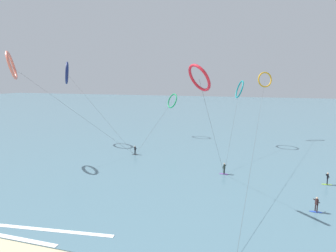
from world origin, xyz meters
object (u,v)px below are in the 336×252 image
kite_coral (12,65)px  surfer_cobalt (316,206)px  kite_navy (67,73)px  kite_amber (265,80)px  surfer_charcoal (135,151)px  kite_emerald (172,101)px  surfer_violet (224,169)px  kite_crimson (199,78)px  surfer_lime (327,179)px  kite_teal (239,89)px

kite_coral → surfer_cobalt: bearing=-134.7°
surfer_cobalt → kite_coral: size_ratio=0.09×
surfer_cobalt → kite_navy: 53.18m
kite_amber → kite_coral: 52.35m
kite_amber → kite_coral: size_ratio=2.74×
surfer_cobalt → surfer_charcoal: (-27.91, 16.21, 0.00)m
surfer_cobalt → kite_amber: bearing=159.7°
kite_emerald → kite_navy: size_ratio=1.07×
surfer_violet → kite_navy: 40.18m
surfer_violet → kite_crimson: kite_crimson is taller
surfer_cobalt → kite_emerald: size_ratio=0.08×
surfer_lime → kite_emerald: bearing=-123.2°
kite_navy → kite_teal: bearing=71.4°
surfer_lime → kite_emerald: 39.87m
kite_teal → kite_navy: bearing=-94.1°
kite_amber → kite_coral: kite_coral is taller
surfer_violet → kite_teal: size_ratio=0.07×
surfer_cobalt → kite_emerald: (-26.09, 35.38, 7.89)m
kite_teal → kite_coral: 42.88m
kite_emerald → surfer_cobalt: bearing=-9.0°
surfer_cobalt → kite_teal: 34.03m
kite_crimson → kite_navy: size_ratio=0.80×
kite_crimson → kite_amber: size_ratio=0.30×
surfer_cobalt → surfer_violet: size_ratio=1.00×
kite_crimson → kite_navy: (-33.31, 23.38, 0.97)m
kite_amber → kite_emerald: size_ratio=2.48×
surfer_charcoal → kite_teal: size_ratio=0.07×
surfer_violet → kite_teal: bearing=15.2°
kite_crimson → kite_teal: 31.95m
kite_teal → surfer_cobalt: bearing=1.0°
surfer_lime → kite_teal: size_ratio=0.07×
kite_crimson → kite_emerald: kite_crimson is taller
kite_crimson → kite_emerald: (-13.32, 36.53, -5.64)m
surfer_violet → kite_teal: kite_teal is taller
surfer_charcoal → kite_crimson: (15.14, -17.36, 13.53)m
kite_crimson → kite_navy: 40.71m
kite_teal → kite_navy: size_ratio=1.16×
surfer_cobalt → surfer_charcoal: bearing=-147.3°
kite_crimson → kite_amber: 41.51m
surfer_cobalt → surfer_lime: 9.81m
kite_amber → surfer_lime: bearing=-106.9°
kite_amber → kite_navy: (-41.30, -17.35, 1.52)m
kite_amber → kite_coral: (-40.20, -33.44, 2.52)m
kite_emerald → kite_teal: kite_teal is taller
kite_crimson → kite_emerald: 39.29m
surfer_cobalt → surfer_violet: (-10.76, 9.72, 0.00)m
surfer_cobalt → kite_coral: (-44.98, 6.14, 15.49)m
surfer_lime → surfer_charcoal: size_ratio=1.00×
surfer_violet → kite_navy: bearing=87.7°
kite_amber → surfer_charcoal: bearing=-166.1°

